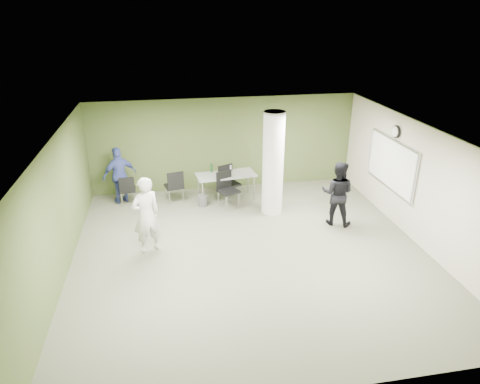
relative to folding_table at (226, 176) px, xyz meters
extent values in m
plane|color=#565745|center=(0.12, -3.04, -0.75)|extent=(8.00, 8.00, 0.00)
plane|color=white|center=(0.12, -3.04, 2.05)|extent=(8.00, 8.00, 0.00)
cube|color=#515C2B|center=(0.12, 0.96, 0.65)|extent=(8.00, 2.80, 0.02)
cube|color=#515C2B|center=(-3.88, -3.04, 0.65)|extent=(0.02, 8.00, 2.80)
cube|color=beige|center=(4.12, -3.04, 0.65)|extent=(0.02, 8.00, 2.80)
cylinder|color=silver|center=(1.12, -1.04, 0.65)|extent=(0.56, 0.56, 2.80)
cube|color=silver|center=(4.05, -1.84, 0.75)|extent=(0.04, 2.30, 1.30)
cube|color=white|center=(4.02, -1.84, 0.75)|extent=(0.02, 2.20, 1.20)
cylinder|color=black|center=(4.05, -1.84, 1.60)|extent=(0.05, 0.32, 0.32)
cylinder|color=white|center=(4.02, -1.84, 1.60)|extent=(0.02, 0.26, 0.26)
cube|color=gray|center=(0.01, -0.01, 0.03)|extent=(1.75, 0.92, 0.04)
cylinder|color=silver|center=(-0.71, -0.38, -0.37)|extent=(0.04, 0.04, 0.76)
cylinder|color=silver|center=(0.79, -0.22, -0.37)|extent=(0.04, 0.04, 0.76)
cylinder|color=silver|center=(-0.78, 0.20, -0.37)|extent=(0.04, 0.04, 0.76)
cylinder|color=silver|center=(0.72, 0.37, -0.37)|extent=(0.04, 0.04, 0.76)
cylinder|color=#16421A|center=(-0.38, 0.24, 0.17)|extent=(0.07, 0.07, 0.25)
cylinder|color=#B2B2B7|center=(0.18, 0.24, 0.14)|extent=(0.06, 0.06, 0.18)
cylinder|color=#4C4C4C|center=(-0.71, -0.30, -0.59)|extent=(0.27, 0.27, 0.31)
cube|color=black|center=(-2.79, 0.21, -0.32)|extent=(0.45, 0.45, 0.05)
cube|color=black|center=(-2.79, 0.01, -0.08)|extent=(0.42, 0.06, 0.43)
cylinder|color=silver|center=(-2.62, 0.40, -0.54)|extent=(0.02, 0.02, 0.41)
cylinder|color=silver|center=(-2.98, 0.38, -0.54)|extent=(0.02, 0.02, 0.41)
cylinder|color=silver|center=(-2.61, 0.04, -0.54)|extent=(0.02, 0.02, 0.41)
cylinder|color=silver|center=(-2.97, 0.02, -0.54)|extent=(0.02, 0.02, 0.41)
cube|color=black|center=(-1.49, 0.12, -0.27)|extent=(0.59, 0.59, 0.05)
cube|color=black|center=(-1.44, -0.10, 0.00)|extent=(0.47, 0.15, 0.48)
cylinder|color=silver|center=(-1.34, 0.36, -0.52)|extent=(0.02, 0.02, 0.46)
cylinder|color=silver|center=(-1.73, 0.27, -0.52)|extent=(0.02, 0.02, 0.46)
cylinder|color=silver|center=(-1.24, -0.03, -0.52)|extent=(0.02, 0.02, 0.46)
cylinder|color=silver|center=(-1.64, -0.13, -0.52)|extent=(0.02, 0.02, 0.46)
cube|color=black|center=(-0.01, -0.54, -0.25)|extent=(0.67, 0.67, 0.05)
cube|color=black|center=(-0.10, -0.33, 0.02)|extent=(0.46, 0.24, 0.49)
cylinder|color=silver|center=(-0.11, -0.82, -0.51)|extent=(0.02, 0.02, 0.47)
cylinder|color=silver|center=(0.27, -0.65, -0.51)|extent=(0.02, 0.02, 0.47)
cylinder|color=silver|center=(-0.28, -0.44, -0.51)|extent=(0.02, 0.02, 0.47)
cylinder|color=silver|center=(0.10, -0.27, -0.51)|extent=(0.02, 0.02, 0.47)
cube|color=black|center=(0.11, -0.02, -0.26)|extent=(0.67, 0.67, 0.05)
cube|color=black|center=(0.01, 0.18, 0.02)|extent=(0.45, 0.24, 0.49)
cylinder|color=silver|center=(0.01, -0.30, -0.51)|extent=(0.02, 0.02, 0.47)
cylinder|color=silver|center=(0.38, -0.13, -0.51)|extent=(0.02, 0.02, 0.47)
cylinder|color=silver|center=(-0.17, 0.08, -0.51)|extent=(0.02, 0.02, 0.47)
cylinder|color=silver|center=(0.21, 0.25, -0.51)|extent=(0.02, 0.02, 0.47)
imported|color=silver|center=(-2.18, -2.53, 0.16)|extent=(0.79, 0.68, 1.82)
imported|color=black|center=(2.58, -1.99, 0.10)|extent=(1.03, 0.96, 1.70)
imported|color=#3D4A98|center=(-2.98, 0.36, 0.08)|extent=(1.05, 0.75, 1.65)
camera|label=1|loc=(-1.63, -11.36, 4.45)|focal=32.00mm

